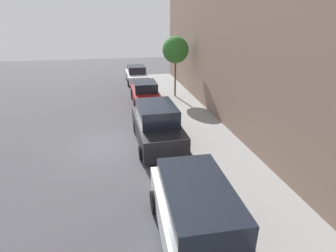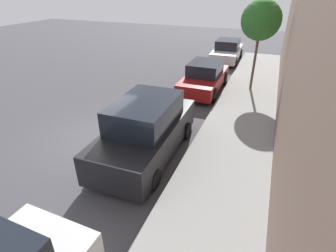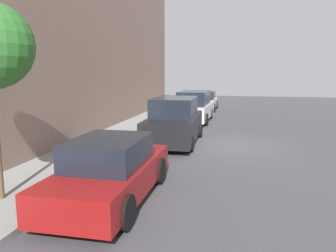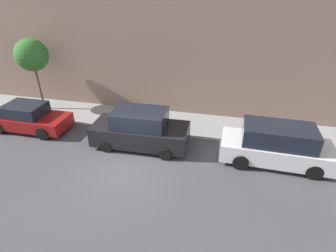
# 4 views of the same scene
# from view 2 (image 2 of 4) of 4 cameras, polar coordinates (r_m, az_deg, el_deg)

# --- Properties ---
(ground_plane) EXTENTS (60.00, 60.00, 0.00)m
(ground_plane) POSITION_cam_2_polar(r_m,az_deg,el_deg) (10.25, -15.42, -2.82)
(ground_plane) COLOR #424247
(sidewalk) EXTENTS (2.73, 32.00, 0.15)m
(sidewalk) POSITION_cam_2_polar(r_m,az_deg,el_deg) (8.55, 12.32, -8.70)
(sidewalk) COLOR gray
(sidewalk) RESTS_ON ground_plane
(parked_suv_third) EXTENTS (2.08, 4.84, 1.98)m
(parked_suv_third) POSITION_cam_2_polar(r_m,az_deg,el_deg) (8.63, -4.80, -0.84)
(parked_suv_third) COLOR black
(parked_suv_third) RESTS_ON ground_plane
(parked_sedan_fourth) EXTENTS (1.92, 4.51, 1.54)m
(parked_sedan_fourth) POSITION_cam_2_polar(r_m,az_deg,el_deg) (14.47, 7.93, 10.43)
(parked_sedan_fourth) COLOR maroon
(parked_sedan_fourth) RESTS_ON ground_plane
(parked_sedan_fifth) EXTENTS (1.92, 4.54, 1.54)m
(parked_sedan_fifth) POSITION_cam_2_polar(r_m,az_deg,el_deg) (20.91, 12.73, 15.65)
(parked_sedan_fifth) COLOR silver
(parked_sedan_fifth) RESTS_ON ground_plane
(street_tree) EXTENTS (1.91, 1.91, 4.43)m
(street_tree) POSITION_cam_2_polar(r_m,az_deg,el_deg) (14.29, 19.59, 20.84)
(street_tree) COLOR brown
(street_tree) RESTS_ON sidewalk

